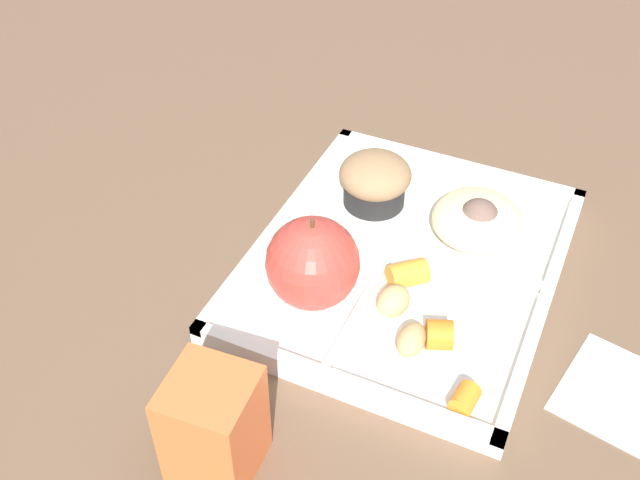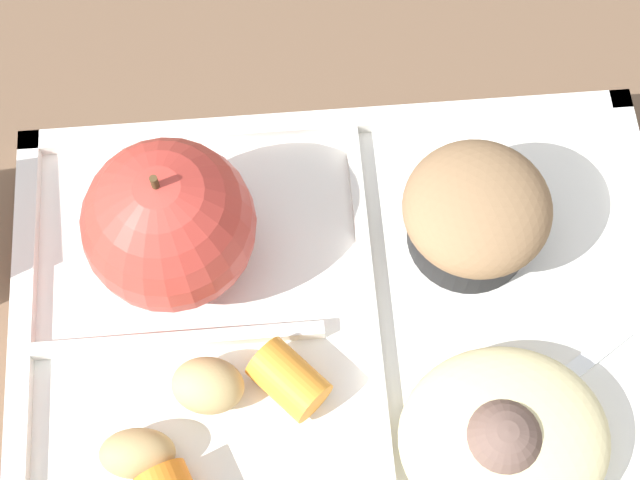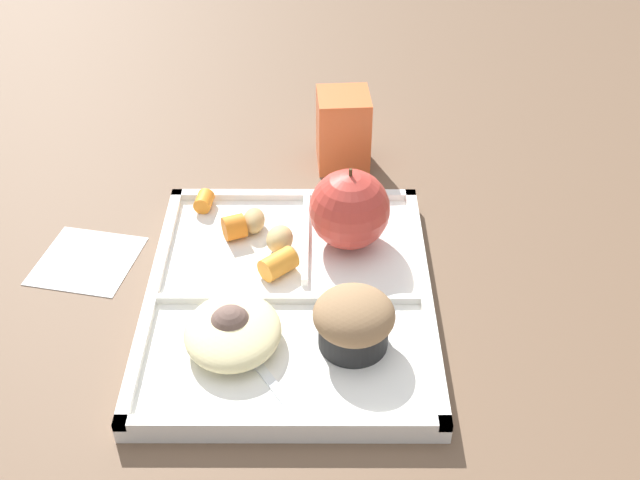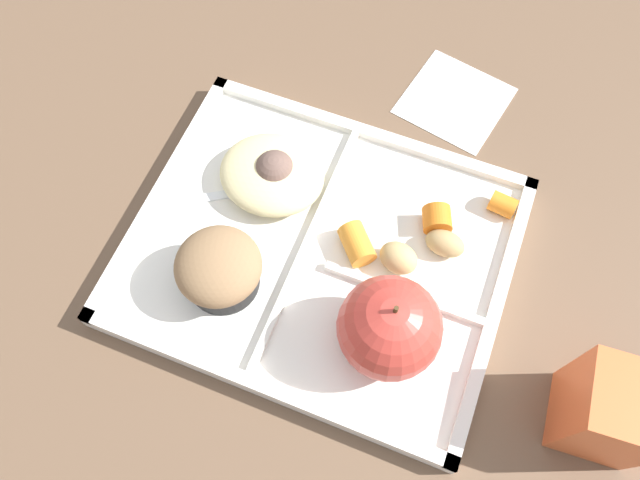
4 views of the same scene
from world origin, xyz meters
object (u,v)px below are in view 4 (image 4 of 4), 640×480
plastic_fork (240,192)px  milk_carton (609,411)px  lunch_tray (320,252)px  green_apple (389,328)px  bran_muffin (220,270)px

plastic_fork → milk_carton: size_ratio=1.39×
lunch_tray → green_apple: bearing=143.7°
lunch_tray → green_apple: green_apple is taller
lunch_tray → bran_muffin: bearing=41.7°
lunch_tray → bran_muffin: (0.07, 0.06, 0.04)m
lunch_tray → bran_muffin: bran_muffin is taller
lunch_tray → bran_muffin: 0.10m
bran_muffin → plastic_fork: size_ratio=0.56×
green_apple → bran_muffin: (0.15, 0.00, -0.01)m
plastic_fork → milk_carton: milk_carton is taller
plastic_fork → green_apple: bearing=153.5°
milk_carton → plastic_fork: bearing=-17.5°
plastic_fork → milk_carton: 0.37m
green_apple → milk_carton: size_ratio=0.97×
bran_muffin → milk_carton: (-0.33, -0.00, 0.00)m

